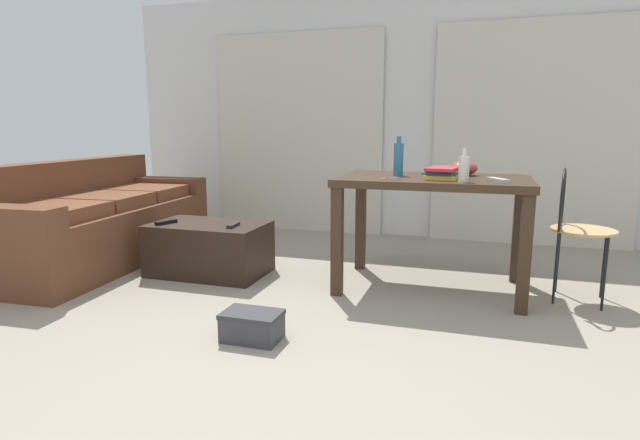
% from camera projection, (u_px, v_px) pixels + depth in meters
% --- Properties ---
extents(ground_plane, '(8.30, 8.30, 0.00)m').
position_uv_depth(ground_plane, '(358.00, 301.00, 3.24)').
color(ground_plane, gray).
extents(wall_back, '(5.98, 0.10, 2.41)m').
position_uv_depth(wall_back, '(409.00, 115.00, 5.02)').
color(wall_back, silver).
rests_on(wall_back, ground).
extents(curtains, '(4.09, 0.03, 2.04)m').
position_uv_depth(curtains, '(408.00, 134.00, 4.97)').
color(curtains, beige).
rests_on(curtains, ground).
extents(couch, '(0.98, 2.12, 0.82)m').
position_uv_depth(couch, '(96.00, 222.00, 4.16)').
color(couch, brown).
rests_on(couch, ground).
extents(coffee_table, '(0.85, 0.53, 0.39)m').
position_uv_depth(coffee_table, '(209.00, 249.00, 3.81)').
color(coffee_table, black).
rests_on(coffee_table, ground).
extents(craft_table, '(1.24, 0.77, 0.76)m').
position_uv_depth(craft_table, '(433.00, 194.00, 3.39)').
color(craft_table, '#382619').
rests_on(craft_table, ground).
extents(wire_chair, '(0.38, 0.40, 0.84)m').
position_uv_depth(wire_chair, '(573.00, 218.00, 3.18)').
color(wire_chair, tan).
rests_on(wire_chair, ground).
extents(bottle_near, '(0.07, 0.07, 0.27)m').
position_uv_depth(bottle_near, '(399.00, 159.00, 3.46)').
color(bottle_near, teal).
rests_on(bottle_near, craft_table).
extents(bottle_far, '(0.06, 0.06, 0.20)m').
position_uv_depth(bottle_far, '(464.00, 169.00, 3.05)').
color(bottle_far, beige).
rests_on(bottle_far, craft_table).
extents(bowl, '(0.18, 0.18, 0.10)m').
position_uv_depth(bowl, '(464.00, 168.00, 3.48)').
color(bowl, '#9E3833').
rests_on(bowl, craft_table).
extents(book_stack, '(0.24, 0.32, 0.07)m').
position_uv_depth(book_stack, '(442.00, 173.00, 3.27)').
color(book_stack, gold).
rests_on(book_stack, craft_table).
extents(tv_remote_on_table, '(0.14, 0.18, 0.02)m').
position_uv_depth(tv_remote_on_table, '(498.00, 180.00, 3.06)').
color(tv_remote_on_table, '#B7B7B2').
rests_on(tv_remote_on_table, craft_table).
extents(scissors, '(0.10, 0.09, 0.00)m').
position_uv_depth(scissors, '(387.00, 178.00, 3.26)').
color(scissors, '#9EA0A5').
rests_on(scissors, craft_table).
extents(tv_remote_primary, '(0.06, 0.16, 0.02)m').
position_uv_depth(tv_remote_primary, '(233.00, 225.00, 3.65)').
color(tv_remote_primary, '#232326').
rests_on(tv_remote_primary, coffee_table).
extents(tv_remote_secondary, '(0.10, 0.17, 0.03)m').
position_uv_depth(tv_remote_secondary, '(166.00, 222.00, 3.76)').
color(tv_remote_secondary, black).
rests_on(tv_remote_secondary, coffee_table).
extents(shoebox, '(0.30, 0.20, 0.15)m').
position_uv_depth(shoebox, '(252.00, 326.00, 2.64)').
color(shoebox, '#38383D').
rests_on(shoebox, ground).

